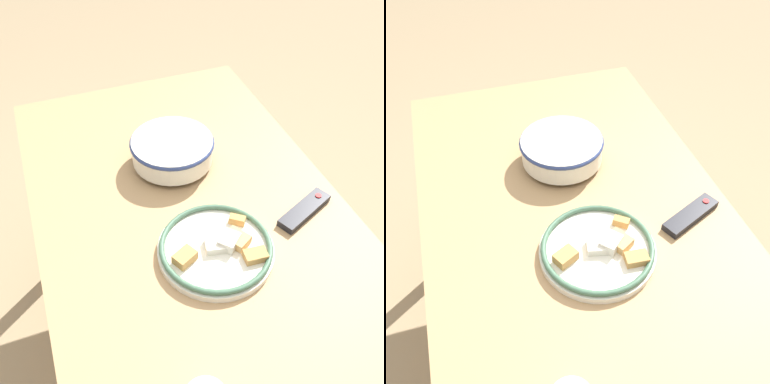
% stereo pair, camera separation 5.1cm
% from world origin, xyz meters
% --- Properties ---
extents(ground_plane, '(8.00, 8.00, 0.00)m').
position_xyz_m(ground_plane, '(0.00, 0.00, 0.00)').
color(ground_plane, '#9E8460').
extents(dining_table, '(1.42, 0.81, 0.76)m').
position_xyz_m(dining_table, '(0.00, 0.00, 0.67)').
color(dining_table, tan).
rests_on(dining_table, ground_plane).
extents(noodle_bowl, '(0.24, 0.24, 0.09)m').
position_xyz_m(noodle_bowl, '(-0.24, 0.02, 0.81)').
color(noodle_bowl, silver).
rests_on(noodle_bowl, dining_table).
extents(food_plate, '(0.28, 0.28, 0.05)m').
position_xyz_m(food_plate, '(0.12, 0.01, 0.78)').
color(food_plate, silver).
rests_on(food_plate, dining_table).
extents(tv_remote, '(0.11, 0.18, 0.02)m').
position_xyz_m(tv_remote, '(0.08, 0.28, 0.77)').
color(tv_remote, black).
rests_on(tv_remote, dining_table).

